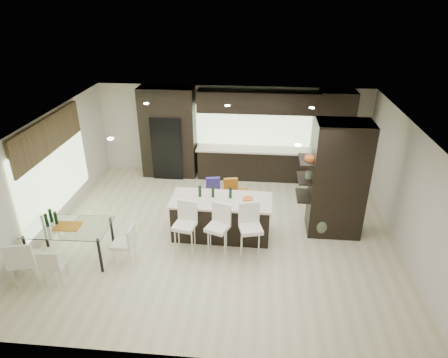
# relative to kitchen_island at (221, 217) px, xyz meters

# --- Properties ---
(ground) EXTENTS (8.00, 8.00, 0.00)m
(ground) POSITION_rel_kitchen_island_xyz_m (0.00, 0.03, -0.47)
(ground) COLOR beige
(ground) RESTS_ON ground
(back_wall) EXTENTS (8.00, 0.02, 2.70)m
(back_wall) POSITION_rel_kitchen_island_xyz_m (0.00, 3.53, 0.88)
(back_wall) COLOR beige
(back_wall) RESTS_ON ground
(left_wall) EXTENTS (0.02, 7.00, 2.70)m
(left_wall) POSITION_rel_kitchen_island_xyz_m (-4.00, 0.03, 0.88)
(left_wall) COLOR beige
(left_wall) RESTS_ON ground
(right_wall) EXTENTS (0.02, 7.00, 2.70)m
(right_wall) POSITION_rel_kitchen_island_xyz_m (4.00, 0.03, 0.88)
(right_wall) COLOR beige
(right_wall) RESTS_ON ground
(ceiling) EXTENTS (8.00, 7.00, 0.02)m
(ceiling) POSITION_rel_kitchen_island_xyz_m (0.00, 0.03, 2.23)
(ceiling) COLOR white
(ceiling) RESTS_ON ground
(window_left) EXTENTS (0.04, 3.20, 1.90)m
(window_left) POSITION_rel_kitchen_island_xyz_m (-3.96, 0.23, 0.88)
(window_left) COLOR #B2D199
(window_left) RESTS_ON left_wall
(window_back) EXTENTS (3.40, 0.04, 1.20)m
(window_back) POSITION_rel_kitchen_island_xyz_m (0.60, 3.49, 1.08)
(window_back) COLOR #B2D199
(window_back) RESTS_ON back_wall
(stone_accent) EXTENTS (0.08, 3.00, 0.80)m
(stone_accent) POSITION_rel_kitchen_island_xyz_m (-3.93, 0.23, 1.78)
(stone_accent) COLOR brown
(stone_accent) RESTS_ON left_wall
(ceiling_spots) EXTENTS (4.00, 3.00, 0.02)m
(ceiling_spots) POSITION_rel_kitchen_island_xyz_m (0.00, 0.28, 2.21)
(ceiling_spots) COLOR white
(ceiling_spots) RESTS_ON ceiling
(back_cabinetry) EXTENTS (6.80, 0.68, 2.70)m
(back_cabinetry) POSITION_rel_kitchen_island_xyz_m (0.50, 3.20, 0.88)
(back_cabinetry) COLOR black
(back_cabinetry) RESTS_ON ground
(refrigerator) EXTENTS (0.90, 0.68, 1.90)m
(refrigerator) POSITION_rel_kitchen_island_xyz_m (-1.90, 3.15, 0.48)
(refrigerator) COLOR black
(refrigerator) RESTS_ON ground
(partition_column) EXTENTS (1.20, 0.80, 2.70)m
(partition_column) POSITION_rel_kitchen_island_xyz_m (2.60, 0.43, 0.88)
(partition_column) COLOR black
(partition_column) RESTS_ON ground
(kitchen_island) EXTENTS (2.29, 1.01, 0.95)m
(kitchen_island) POSITION_rel_kitchen_island_xyz_m (0.00, 0.00, 0.00)
(kitchen_island) COLOR black
(kitchen_island) RESTS_ON ground
(stool_left) EXTENTS (0.51, 0.51, 0.99)m
(stool_left) POSITION_rel_kitchen_island_xyz_m (-0.70, -0.81, 0.02)
(stool_left) COLOR white
(stool_left) RESTS_ON ground
(stool_mid) EXTENTS (0.55, 0.55, 0.97)m
(stool_mid) POSITION_rel_kitchen_island_xyz_m (0.00, -0.80, 0.01)
(stool_mid) COLOR white
(stool_mid) RESTS_ON ground
(stool_right) EXTENTS (0.54, 0.54, 1.01)m
(stool_right) POSITION_rel_kitchen_island_xyz_m (0.70, -0.81, 0.03)
(stool_right) COLOR white
(stool_right) RESTS_ON ground
(bench) EXTENTS (1.41, 0.79, 0.51)m
(bench) POSITION_rel_kitchen_island_xyz_m (-0.04, 1.09, -0.22)
(bench) COLOR black
(bench) RESTS_ON ground
(floor_vase) EXTENTS (0.47, 0.47, 1.25)m
(floor_vase) POSITION_rel_kitchen_island_xyz_m (2.30, 0.23, 0.15)
(floor_vase) COLOR #4C5B41
(floor_vase) RESTS_ON ground
(dining_table) EXTENTS (1.71, 1.00, 0.81)m
(dining_table) POSITION_rel_kitchen_island_xyz_m (-3.06, -1.20, -0.07)
(dining_table) COLOR white
(dining_table) RESTS_ON ground
(chair_near) EXTENTS (0.45, 0.45, 0.77)m
(chair_near) POSITION_rel_kitchen_island_xyz_m (-3.06, -1.96, -0.09)
(chair_near) COLOR white
(chair_near) RESTS_ON ground
(chair_far) EXTENTS (0.62, 0.62, 0.95)m
(chair_far) POSITION_rel_kitchen_island_xyz_m (-3.58, -2.01, 0.00)
(chair_far) COLOR white
(chair_far) RESTS_ON ground
(chair_end) EXTENTS (0.44, 0.44, 0.80)m
(chair_end) POSITION_rel_kitchen_island_xyz_m (-1.93, -1.20, -0.07)
(chair_end) COLOR white
(chair_end) RESTS_ON ground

